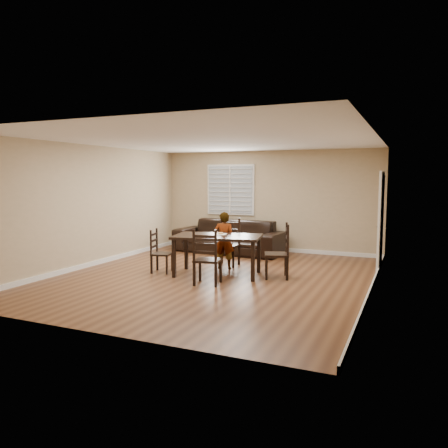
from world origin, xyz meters
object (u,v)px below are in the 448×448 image
at_px(child, 224,240).
at_px(donut, 221,233).
at_px(chair_far, 206,260).
at_px(chair_left, 157,253).
at_px(chair_right, 283,253).
at_px(dining_table, 217,240).
at_px(chair_near, 229,244).
at_px(sofa, 229,237).

height_order(child, donut, child).
relative_size(chair_far, child, 0.84).
xyz_separation_m(chair_left, chair_right, (2.58, 0.53, 0.08)).
bearing_deg(dining_table, chair_near, 89.04).
distance_m(chair_right, sofa, 3.15).
distance_m(dining_table, sofa, 2.74).
bearing_deg(chair_left, child, -65.40).
xyz_separation_m(chair_far, child, (-0.30, 1.52, 0.15)).
bearing_deg(chair_right, chair_left, -97.64).
bearing_deg(child, chair_right, 154.91).
xyz_separation_m(chair_far, donut, (-0.19, 1.10, 0.37)).
distance_m(chair_near, child, 0.50).
xyz_separation_m(chair_far, chair_left, (-1.46, 0.65, -0.06)).
relative_size(chair_left, chair_right, 0.84).
height_order(child, sofa, child).
bearing_deg(donut, chair_near, 101.35).
distance_m(chair_right, donut, 1.36).
height_order(chair_left, child, child).
relative_size(chair_near, sofa, 0.37).
relative_size(chair_far, chair_right, 0.96).
height_order(chair_left, chair_right, chair_right).
bearing_deg(chair_far, donut, -90.39).
distance_m(chair_right, child, 1.47).
height_order(chair_right, donut, chair_right).
bearing_deg(child, chair_far, 89.61).
xyz_separation_m(child, donut, (0.11, -0.42, 0.22)).
xyz_separation_m(chair_near, child, (0.07, -0.47, 0.14)).
relative_size(chair_right, donut, 9.85).
bearing_deg(chair_right, child, -122.86).
distance_m(chair_far, donut, 1.18).
xyz_separation_m(chair_right, sofa, (-2.14, 2.31, -0.07)).
height_order(chair_near, child, child).
bearing_deg(chair_far, child, -89.24).
distance_m(dining_table, chair_left, 1.35).
xyz_separation_m(chair_near, sofa, (-0.64, 1.50, -0.06)).
bearing_deg(chair_left, chair_near, -51.32).
bearing_deg(child, sofa, -81.54).
xyz_separation_m(donut, sofa, (-0.82, 2.39, -0.42)).
distance_m(dining_table, chair_right, 1.35).
bearing_deg(chair_near, sofa, 110.22).
height_order(dining_table, donut, donut).
xyz_separation_m(chair_near, donut, (0.18, -0.89, 0.36)).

